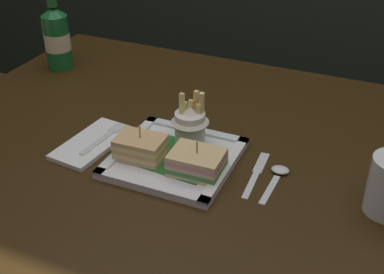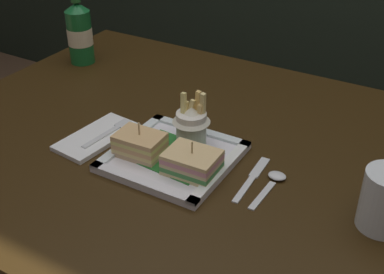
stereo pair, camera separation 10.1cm
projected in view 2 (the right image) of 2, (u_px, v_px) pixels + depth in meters
name	position (u px, v px, depth m)	size (l,w,h in m)	color
dining_table	(209.00, 191.00, 1.11)	(1.27, 0.91, 0.75)	black
square_plate	(173.00, 157.00, 1.01)	(0.23, 0.23, 0.02)	white
sandwich_half_left	(140.00, 144.00, 1.00)	(0.10, 0.07, 0.07)	tan
sandwich_half_right	(192.00, 162.00, 0.95)	(0.10, 0.08, 0.07)	#D4C183
fries_cup	(191.00, 122.00, 1.02)	(0.08, 0.08, 0.12)	silver
beer_bottle	(80.00, 32.00, 1.38)	(0.07, 0.07, 0.24)	#165C28
folded_napkin	(97.00, 137.00, 1.08)	(0.09, 0.18, 0.01)	white
fork	(110.00, 131.00, 1.08)	(0.03, 0.14, 0.00)	silver
knife	(253.00, 177.00, 0.96)	(0.02, 0.16, 0.00)	silver
spoon	(273.00, 181.00, 0.94)	(0.04, 0.12, 0.01)	silver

